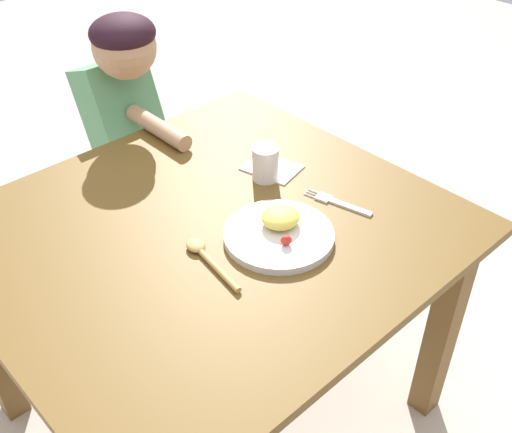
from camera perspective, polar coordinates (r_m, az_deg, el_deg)
ground_plane at (r=1.92m, az=-3.35°, el=-17.13°), size 8.00×8.00×0.00m
dining_table at (r=1.50m, az=-4.12°, el=-4.41°), size 1.05×0.97×0.69m
plate at (r=1.38m, az=2.16°, el=-1.40°), size 0.25×0.25×0.06m
fork at (r=1.50m, az=7.65°, el=1.26°), size 0.06×0.18×0.01m
spoon at (r=1.33m, az=-4.66°, el=-3.72°), size 0.05×0.20×0.02m
drinking_cup at (r=1.55m, az=0.88°, el=4.96°), size 0.07×0.07×0.09m
person at (r=2.00m, az=-11.89°, el=6.03°), size 0.21×0.45×1.00m
napkin at (r=1.62m, az=1.49°, el=4.56°), size 0.14×0.16×0.00m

